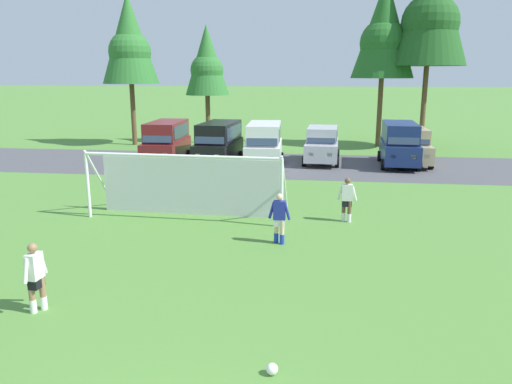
# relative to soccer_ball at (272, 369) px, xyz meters

# --- Properties ---
(ground_plane) EXTENTS (400.00, 400.00, 0.00)m
(ground_plane) POSITION_rel_soccer_ball_xyz_m (-1.26, 11.95, -0.11)
(ground_plane) COLOR #518438
(parking_lot_strip) EXTENTS (52.00, 8.40, 0.01)m
(parking_lot_strip) POSITION_rel_soccer_ball_xyz_m (-1.26, 21.14, -0.11)
(parking_lot_strip) COLOR #4C4C51
(parking_lot_strip) RESTS_ON ground
(soccer_ball) EXTENTS (0.22, 0.22, 0.22)m
(soccer_ball) POSITION_rel_soccer_ball_xyz_m (0.00, 0.00, 0.00)
(soccer_ball) COLOR white
(soccer_ball) RESTS_ON ground
(soccer_goal) EXTENTS (7.49, 2.25, 2.57)m
(soccer_goal) POSITION_rel_soccer_ball_xyz_m (-4.18, 9.84, 1.18)
(soccer_goal) COLOR white
(soccer_goal) RESTS_ON ground
(player_striker_near) EXTENTS (0.73, 0.28, 1.64)m
(player_striker_near) POSITION_rel_soccer_ball_xyz_m (-0.48, 7.13, 0.71)
(player_striker_near) COLOR beige
(player_striker_near) RESTS_ON ground
(player_defender_far) EXTENTS (0.73, 0.26, 1.64)m
(player_defender_far) POSITION_rel_soccer_ball_xyz_m (1.76, 9.85, 0.71)
(player_defender_far) COLOR brown
(player_defender_far) RESTS_ON ground
(player_winger_left) EXTENTS (0.30, 0.73, 1.64)m
(player_winger_left) POSITION_rel_soccer_ball_xyz_m (-5.55, 1.76, 0.71)
(player_winger_left) COLOR #936B4C
(player_winger_left) RESTS_ON ground
(parked_car_slot_far_left) EXTENTS (2.34, 4.87, 2.52)m
(parked_car_slot_far_left) POSITION_rel_soccer_ball_xyz_m (-8.47, 20.81, 1.23)
(parked_car_slot_far_left) COLOR maroon
(parked_car_slot_far_left) RESTS_ON ground
(parked_car_slot_left) EXTENTS (2.41, 4.91, 2.52)m
(parked_car_slot_left) POSITION_rel_soccer_ball_xyz_m (-5.23, 20.71, 1.23)
(parked_car_slot_left) COLOR black
(parked_car_slot_left) RESTS_ON ground
(parked_car_slot_center_left) EXTENTS (2.39, 4.90, 2.52)m
(parked_car_slot_center_left) POSITION_rel_soccer_ball_xyz_m (-2.50, 20.44, 1.23)
(parked_car_slot_center_left) COLOR silver
(parked_car_slot_center_left) RESTS_ON ground
(parked_car_slot_center) EXTENTS (2.27, 4.67, 2.16)m
(parked_car_slot_center) POSITION_rel_soccer_ball_xyz_m (0.84, 22.26, 1.00)
(parked_car_slot_center) COLOR #B2B2BC
(parked_car_slot_center) RESTS_ON ground
(parked_car_slot_center_right) EXTENTS (2.36, 4.88, 2.52)m
(parked_car_slot_center_right) POSITION_rel_soccer_ball_xyz_m (5.34, 21.79, 1.23)
(parked_car_slot_center_right) COLOR navy
(parked_car_slot_center_right) RESTS_ON ground
(parked_car_slot_right) EXTENTS (2.17, 4.62, 2.16)m
(parked_car_slot_right) POSITION_rel_soccer_ball_xyz_m (6.09, 22.36, 1.00)
(parked_car_slot_right) COLOR tan
(parked_car_slot_right) RESTS_ON ground
(tree_left_edge) EXTENTS (4.13, 4.13, 11.01)m
(tree_left_edge) POSITION_rel_soccer_ball_xyz_m (-13.39, 28.32, 7.46)
(tree_left_edge) COLOR brown
(tree_left_edge) RESTS_ON ground
(tree_mid_left) EXTENTS (3.35, 3.35, 8.92)m
(tree_mid_left) POSITION_rel_soccer_ball_xyz_m (-8.01, 30.04, 6.01)
(tree_mid_left) COLOR brown
(tree_mid_left) RESTS_ON ground
(tree_center_back) EXTENTS (4.49, 4.49, 11.99)m
(tree_center_back) POSITION_rel_soccer_ball_xyz_m (5.01, 29.93, 8.14)
(tree_center_back) COLOR brown
(tree_center_back) RESTS_ON ground
(tree_mid_right) EXTENTS (5.26, 5.26, 14.03)m
(tree_mid_right) POSITION_rel_soccer_ball_xyz_m (8.00, 29.25, 9.55)
(tree_mid_right) COLOR brown
(tree_mid_right) RESTS_ON ground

